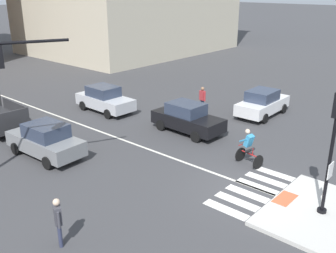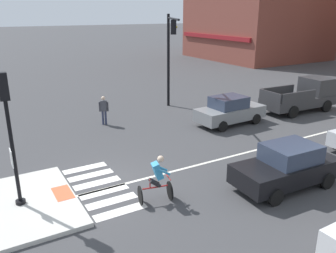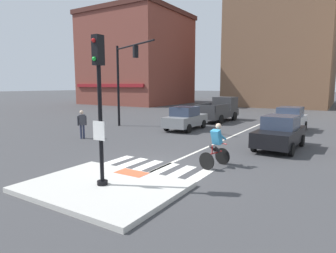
{
  "view_description": "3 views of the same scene",
  "coord_description": "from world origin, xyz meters",
  "views": [
    {
      "loc": [
        -12.46,
        -6.42,
        7.72
      ],
      "look_at": [
        1.13,
        5.46,
        1.07
      ],
      "focal_mm": 41.37,
      "sensor_mm": 36.0,
      "label": 1
    },
    {
      "loc": [
        11.22,
        -3.61,
        6.22
      ],
      "look_at": [
        -0.54,
        3.21,
        1.69
      ],
      "focal_mm": 37.12,
      "sensor_mm": 36.0,
      "label": 2
    },
    {
      "loc": [
        6.08,
        -8.81,
        3.11
      ],
      "look_at": [
        -1.24,
        2.99,
        1.13
      ],
      "focal_mm": 30.86,
      "sensor_mm": 36.0,
      "label": 3
    }
  ],
  "objects": [
    {
      "name": "ground_plane",
      "position": [
        0.0,
        0.0,
        0.0
      ],
      "size": [
        300.0,
        300.0,
        0.0
      ],
      "primitive_type": "plane",
      "color": "#3D3D3F"
    },
    {
      "name": "traffic_island",
      "position": [
        0.0,
        -2.76,
        0.07
      ],
      "size": [
        4.59,
        3.46,
        0.15
      ],
      "primitive_type": "cube",
      "color": "beige",
      "rests_on": "ground"
    },
    {
      "name": "tactile_pad_front",
      "position": [
        0.0,
        -1.38,
        0.15
      ],
      "size": [
        1.1,
        0.6,
        0.01
      ],
      "primitive_type": "cube",
      "color": "#DB5B38",
      "rests_on": "traffic_island"
    },
    {
      "name": "signal_pole",
      "position": [
        0.0,
        -2.77,
        2.78
      ],
      "size": [
        0.44,
        0.38,
        4.36
      ],
      "color": "black",
      "rests_on": "traffic_island"
    },
    {
      "name": "crosswalk_stripe_a",
      "position": [
        -1.9,
        -0.0,
        0.0
      ],
      "size": [
        0.44,
        1.8,
        0.01
      ],
      "primitive_type": "cube",
      "color": "silver",
      "rests_on": "ground"
    },
    {
      "name": "crosswalk_stripe_b",
      "position": [
        -1.14,
        -0.0,
        0.0
      ],
      "size": [
        0.44,
        1.8,
        0.01
      ],
      "primitive_type": "cube",
      "color": "silver",
      "rests_on": "ground"
    },
    {
      "name": "crosswalk_stripe_c",
      "position": [
        -0.38,
        -0.0,
        0.0
      ],
      "size": [
        0.44,
        1.8,
        0.01
      ],
      "primitive_type": "cube",
      "color": "silver",
      "rests_on": "ground"
    },
    {
      "name": "crosswalk_stripe_d",
      "position": [
        0.38,
        -0.0,
        0.0
      ],
      "size": [
        0.44,
        1.8,
        0.01
      ],
      "primitive_type": "cube",
      "color": "silver",
      "rests_on": "ground"
    },
    {
      "name": "crosswalk_stripe_e",
      "position": [
        1.14,
        -0.0,
        0.0
      ],
      "size": [
        0.44,
        1.8,
        0.01
      ],
      "primitive_type": "cube",
      "color": "silver",
      "rests_on": "ground"
    },
    {
      "name": "crosswalk_stripe_f",
      "position": [
        1.9,
        -0.0,
        0.0
      ],
      "size": [
        0.44,
        1.8,
        0.01
      ],
      "primitive_type": "cube",
      "color": "silver",
      "rests_on": "ground"
    },
    {
      "name": "lane_centre_line",
      "position": [
        0.21,
        10.0,
        0.0
      ],
      "size": [
        0.14,
        28.0,
        0.01
      ],
      "primitive_type": "cube",
      "color": "silver",
      "rests_on": "ground"
    },
    {
      "name": "car_silver_eastbound_far",
      "position": [
        2.81,
        12.31,
        0.81
      ],
      "size": [
        1.94,
        4.15,
        1.64
      ],
      "color": "silver",
      "rests_on": "ground"
    },
    {
      "name": "car_white_cross_right",
      "position": [
        8.69,
        4.28,
        0.81
      ],
      "size": [
        4.12,
        1.89,
        1.64
      ],
      "color": "white",
      "rests_on": "ground"
    },
    {
      "name": "car_black_eastbound_mid",
      "position": [
        3.37,
        6.0,
        0.81
      ],
      "size": [
        1.98,
        4.17,
        1.64
      ],
      "color": "black",
      "rests_on": "ground"
    },
    {
      "name": "car_grey_westbound_far",
      "position": [
        -3.55,
        9.04,
        0.81
      ],
      "size": [
        1.98,
        4.17,
        1.64
      ],
      "color": "slate",
      "rests_on": "ground"
    },
    {
      "name": "cyclist",
      "position": [
        1.94,
        1.34,
        0.87
      ],
      "size": [
        0.87,
        1.2,
        1.68
      ],
      "color": "black",
      "rests_on": "ground"
    },
    {
      "name": "pedestrian_at_curb_left",
      "position": [
        -7.05,
        2.77,
        0.98
      ],
      "size": [
        0.36,
        0.5,
        1.67
      ],
      "color": "#2D334C",
      "rests_on": "ground"
    },
    {
      "name": "pedestrian_waiting_far_side",
      "position": [
        6.74,
        7.47,
        0.98
      ],
      "size": [
        0.28,
        0.54,
        1.67
      ],
      "color": "#2D334C",
      "rests_on": "ground"
    }
  ]
}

